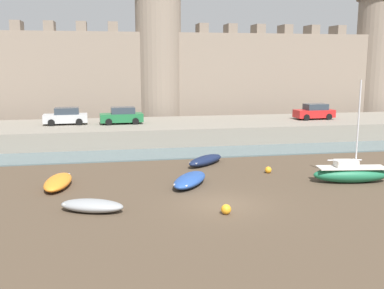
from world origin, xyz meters
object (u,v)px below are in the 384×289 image
object	(u,v)px
rowboat_foreground_left	(206,160)
car_quay_west	(314,112)
rowboat_near_channel_left	(58,182)
car_quay_centre_west	(122,116)
rowboat_foreground_centre	(190,180)
sailboat_near_channel_right	(351,173)
mooring_buoy_near_channel	(352,165)
car_quay_centre_east	(66,116)
rowboat_foreground_right	(92,205)
mooring_buoy_off_centre	(268,170)
mooring_buoy_near_shore	(226,209)

from	to	relation	value
rowboat_foreground_left	car_quay_west	bearing A→B (deg)	39.07
rowboat_near_channel_left	car_quay_centre_west	xyz separation A→B (m)	(4.47, 15.94, 2.14)
car_quay_centre_west	rowboat_foreground_centre	bearing A→B (deg)	-78.02
sailboat_near_channel_right	mooring_buoy_near_channel	distance (m)	4.22
rowboat_near_channel_left	car_quay_centre_west	bearing A→B (deg)	74.32
rowboat_foreground_centre	mooring_buoy_near_channel	bearing A→B (deg)	10.93
car_quay_centre_west	car_quay_centre_east	xyz separation A→B (m)	(-5.30, 0.49, 0.00)
rowboat_near_channel_left	rowboat_foreground_right	bearing A→B (deg)	-66.74
rowboat_foreground_left	car_quay_centre_east	world-z (taller)	car_quay_centre_east
rowboat_foreground_centre	mooring_buoy_off_centre	bearing A→B (deg)	19.34
mooring_buoy_off_centre	car_quay_west	distance (m)	18.25
mooring_buoy_near_channel	car_quay_centre_west	distance (m)	21.83
mooring_buoy_near_shore	car_quay_centre_east	world-z (taller)	car_quay_centre_east
car_quay_west	car_quay_centre_west	size ratio (longest dim) A/B	1.00
rowboat_near_channel_left	car_quay_west	world-z (taller)	car_quay_west
mooring_buoy_near_channel	rowboat_foreground_centre	bearing A→B (deg)	-169.07
rowboat_foreground_centre	car_quay_centre_east	size ratio (longest dim) A/B	1.01
mooring_buoy_off_centre	car_quay_centre_west	distance (m)	17.87
mooring_buoy_near_channel	car_quay_west	size ratio (longest dim) A/B	0.12
rowboat_foreground_centre	car_quay_centre_east	world-z (taller)	car_quay_centre_east
rowboat_near_channel_left	rowboat_foreground_left	xyz separation A→B (m)	(10.26, 4.28, 0.02)
car_quay_west	mooring_buoy_off_centre	bearing A→B (deg)	-125.18
sailboat_near_channel_right	rowboat_near_channel_left	world-z (taller)	sailboat_near_channel_right
rowboat_foreground_right	car_quay_centre_east	bearing A→B (deg)	98.02
mooring_buoy_near_shore	car_quay_centre_east	distance (m)	25.26
mooring_buoy_near_shore	car_quay_centre_west	distance (m)	23.25
mooring_buoy_off_centre	rowboat_foreground_right	bearing A→B (deg)	-152.56
rowboat_foreground_left	mooring_buoy_near_channel	bearing A→B (deg)	-16.10
mooring_buoy_near_shore	mooring_buoy_near_channel	size ratio (longest dim) A/B	1.01
car_quay_centre_east	mooring_buoy_near_shore	bearing A→B (deg)	-67.20
mooring_buoy_near_shore	mooring_buoy_off_centre	bearing A→B (deg)	56.75
mooring_buoy_near_shore	rowboat_foreground_right	bearing A→B (deg)	166.25
mooring_buoy_near_channel	car_quay_west	distance (m)	15.17
sailboat_near_channel_right	car_quay_west	size ratio (longest dim) A/B	1.57
sailboat_near_channel_right	car_quay_centre_east	bearing A→B (deg)	135.75
mooring_buoy_near_shore	mooring_buoy_near_channel	world-z (taller)	mooring_buoy_near_shore
rowboat_foreground_right	car_quay_centre_east	distance (m)	21.87
rowboat_foreground_right	mooring_buoy_off_centre	world-z (taller)	rowboat_foreground_right
rowboat_near_channel_left	mooring_buoy_off_centre	xyz separation A→B (m)	(14.02, 1.00, -0.12)
mooring_buoy_off_centre	mooring_buoy_near_channel	xyz separation A→B (m)	(6.51, 0.32, 0.03)
sailboat_near_channel_right	mooring_buoy_near_shore	bearing A→B (deg)	-154.61
mooring_buoy_near_shore	car_quay_centre_east	bearing A→B (deg)	112.80
rowboat_near_channel_left	car_quay_west	size ratio (longest dim) A/B	0.98
rowboat_foreground_centre	car_quay_centre_west	world-z (taller)	car_quay_centre_west
sailboat_near_channel_right	rowboat_foreground_left	bearing A→B (deg)	140.99
car_quay_centre_west	mooring_buoy_off_centre	bearing A→B (deg)	-57.41
mooring_buoy_near_shore	car_quay_centre_east	size ratio (longest dim) A/B	0.12
rowboat_near_channel_left	car_quay_centre_east	bearing A→B (deg)	92.90
rowboat_foreground_centre	sailboat_near_channel_right	bearing A→B (deg)	-6.69
sailboat_near_channel_right	rowboat_foreground_left	size ratio (longest dim) A/B	1.81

